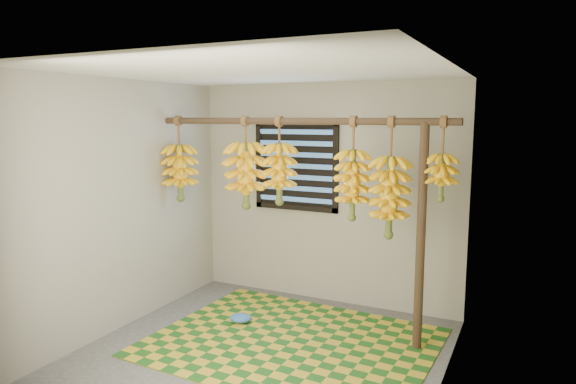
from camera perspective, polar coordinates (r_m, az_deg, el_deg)
The scene contains 16 objects.
floor at distance 4.68m, azimuth -3.08°, elevation -17.56°, with size 3.00×3.00×0.01m, color #464646.
ceiling at distance 4.23m, azimuth -3.34°, elevation 13.29°, with size 3.00×3.00×0.01m, color silver.
wall_back at distance 5.64m, azimuth 4.23°, elevation -0.24°, with size 3.00×0.01×2.40m, color gray.
wall_left at distance 5.18m, azimuth -17.92°, elevation -1.38°, with size 0.01×3.00×2.40m, color gray.
wall_right at distance 3.81m, azimuth 17.06°, elevation -4.74°, with size 0.01×3.00×2.40m, color gray.
window at distance 5.71m, azimuth 0.89°, elevation 2.92°, with size 1.00×0.04×1.00m.
hanging_pole at distance 4.84m, azimuth 0.78°, elevation 7.88°, with size 0.06×0.06×3.00m, color #43301F.
support_post at distance 4.58m, azimuth 14.54°, elevation -5.04°, with size 0.08×0.08×2.00m, color #43301F.
woven_mat at distance 4.87m, azimuth 0.40°, elevation -16.33°, with size 2.46×1.97×0.01m, color #1D5218.
plastic_bag at distance 5.28m, azimuth -5.27°, elevation -13.79°, with size 0.22×0.16×0.09m, color #3166BA.
banana_bunch_a at distance 5.57m, azimuth -11.91°, elevation 2.14°, with size 0.36×0.36×0.89m.
banana_bunch_b at distance 5.12m, azimuth -4.68°, elevation 1.86°, with size 0.40×0.40×0.91m.
banana_bunch_c at distance 4.94m, azimuth -0.96°, elevation 2.06°, with size 0.31×0.31×0.84m.
banana_bunch_d at distance 4.66m, azimuth 7.18°, elevation 0.81°, with size 0.33×0.33×0.94m.
banana_bunch_e at distance 4.58m, azimuth 11.21°, elevation -0.55°, with size 0.34×0.34×1.06m.
banana_bunch_f at distance 4.46m, azimuth 16.68°, elevation 1.63°, with size 0.27×0.27×0.71m.
Camera 1 is at (2.05, -3.68, 2.04)m, focal length 32.00 mm.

